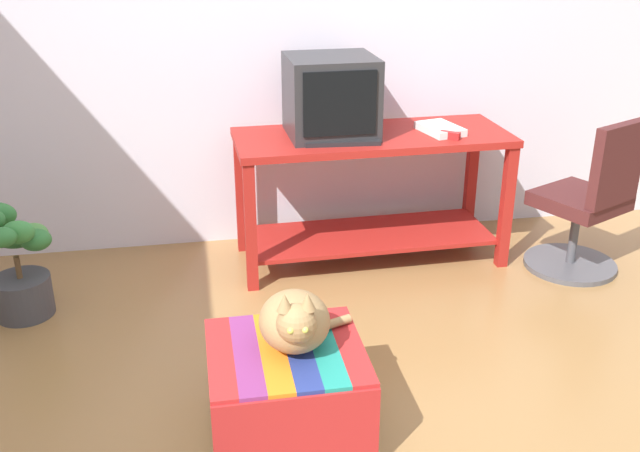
# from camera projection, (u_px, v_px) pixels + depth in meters

# --- Properties ---
(ground_plane) EXTENTS (14.00, 14.00, 0.00)m
(ground_plane) POSITION_uv_depth(u_px,v_px,m) (361.00, 442.00, 2.80)
(ground_plane) COLOR olive
(back_wall) EXTENTS (8.00, 0.10, 2.60)m
(back_wall) POSITION_uv_depth(u_px,v_px,m) (284.00, 24.00, 4.14)
(back_wall) COLOR silver
(back_wall) RESTS_ON ground_plane
(desk) EXTENTS (1.54, 0.63, 0.76)m
(desk) POSITION_uv_depth(u_px,v_px,m) (371.00, 175.00, 4.11)
(desk) COLOR maroon
(desk) RESTS_ON ground_plane
(tv_monitor) EXTENTS (0.48, 0.46, 0.43)m
(tv_monitor) POSITION_uv_depth(u_px,v_px,m) (331.00, 97.00, 3.92)
(tv_monitor) COLOR #28282B
(tv_monitor) RESTS_ON desk
(keyboard) EXTENTS (0.41, 0.18, 0.02)m
(keyboard) POSITION_uv_depth(u_px,v_px,m) (342.00, 141.00, 3.85)
(keyboard) COLOR black
(keyboard) RESTS_ON desk
(book) EXTENTS (0.24, 0.31, 0.04)m
(book) POSITION_uv_depth(u_px,v_px,m) (440.00, 129.00, 4.04)
(book) COLOR white
(book) RESTS_ON desk
(ottoman_with_blanket) EXTENTS (0.59, 0.57, 0.37)m
(ottoman_with_blanket) POSITION_uv_depth(u_px,v_px,m) (287.00, 390.00, 2.80)
(ottoman_with_blanket) COLOR tan
(ottoman_with_blanket) RESTS_ON ground_plane
(cat) EXTENTS (0.39, 0.37, 0.29)m
(cat) POSITION_uv_depth(u_px,v_px,m) (295.00, 321.00, 2.70)
(cat) COLOR #9E7A4C
(cat) RESTS_ON ottoman_with_blanket
(potted_plant) EXTENTS (0.37, 0.42, 0.59)m
(potted_plant) POSITION_uv_depth(u_px,v_px,m) (18.00, 265.00, 3.60)
(potted_plant) COLOR #3D3D42
(potted_plant) RESTS_ON ground_plane
(office_chair) EXTENTS (0.56, 0.56, 0.89)m
(office_chair) POSITION_uv_depth(u_px,v_px,m) (587.00, 207.00, 4.01)
(office_chair) COLOR #4C4C51
(office_chair) RESTS_ON ground_plane
(stapler) EXTENTS (0.11, 0.10, 0.04)m
(stapler) POSITION_uv_depth(u_px,v_px,m) (450.00, 135.00, 3.92)
(stapler) COLOR #A31E1E
(stapler) RESTS_ON desk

